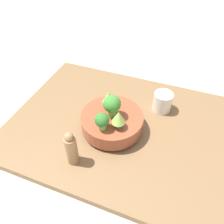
{
  "coord_description": "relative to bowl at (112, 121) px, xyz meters",
  "views": [
    {
      "loc": [
        -0.18,
        0.59,
        0.7
      ],
      "look_at": [
        0.03,
        0.04,
        0.13
      ],
      "focal_mm": 35.0,
      "sensor_mm": 36.0,
      "label": 1
    }
  ],
  "objects": [
    {
      "name": "romanesco_piece_far",
      "position": [
        -0.04,
        0.05,
        0.08
      ],
      "size": [
        0.05,
        0.05,
        0.08
      ],
      "color": "#609347",
      "rests_on": "bowl"
    },
    {
      "name": "broccoli_floret_center",
      "position": [
        0.0,
        0.0,
        0.09
      ],
      "size": [
        0.07,
        0.07,
        0.09
      ],
      "color": "#6BA34C",
      "rests_on": "bowl"
    },
    {
      "name": "ground_plane",
      "position": [
        -0.03,
        -0.04,
        -0.08
      ],
      "size": [
        6.0,
        6.0,
        0.0
      ],
      "primitive_type": "plane",
      "color": "beige"
    },
    {
      "name": "pepper_mill",
      "position": [
        0.07,
        0.19,
        0.03
      ],
      "size": [
        0.04,
        0.04,
        0.15
      ],
      "color": "#997047",
      "rests_on": "table"
    },
    {
      "name": "bowl",
      "position": [
        0.0,
        0.0,
        0.0
      ],
      "size": [
        0.24,
        0.24,
        0.08
      ],
      "color": "brown",
      "rests_on": "table"
    },
    {
      "name": "cup",
      "position": [
        -0.16,
        -0.19,
        0.0
      ],
      "size": [
        0.08,
        0.08,
        0.09
      ],
      "color": "silver",
      "rests_on": "table"
    },
    {
      "name": "romanesco_piece_near",
      "position": [
        0.03,
        -0.04,
        0.08
      ],
      "size": [
        0.05,
        0.05,
        0.08
      ],
      "color": "#609347",
      "rests_on": "bowl"
    },
    {
      "name": "table",
      "position": [
        -0.03,
        -0.04,
        -0.06
      ],
      "size": [
        0.93,
        0.68,
        0.03
      ],
      "color": "brown",
      "rests_on": "ground_plane"
    },
    {
      "name": "broccoli_floret_back",
      "position": [
        0.01,
        0.07,
        0.07
      ],
      "size": [
        0.05,
        0.05,
        0.07
      ],
      "color": "#7AB256",
      "rests_on": "bowl"
    }
  ]
}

